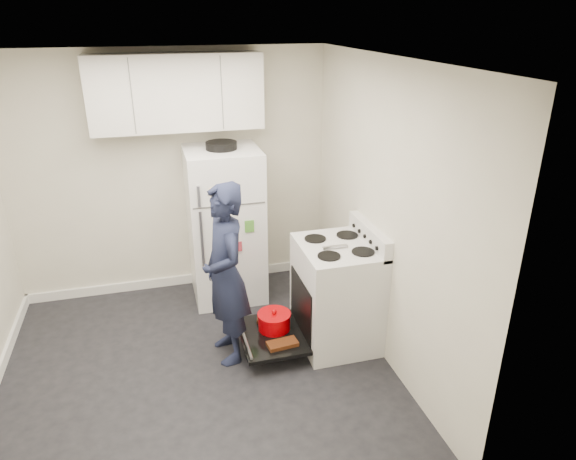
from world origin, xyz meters
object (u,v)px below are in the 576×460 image
object	(u,v)px
open_oven_door	(273,328)
refrigerator	(225,224)
electric_range	(335,295)
person	(225,275)

from	to	relation	value
open_oven_door	refrigerator	size ratio (longest dim) A/B	0.42
open_oven_door	electric_range	bearing A→B (deg)	-3.58
electric_range	person	size ratio (longest dim) A/B	0.70
refrigerator	open_oven_door	bearing A→B (deg)	-77.90
person	electric_range	bearing A→B (deg)	80.10
refrigerator	person	world-z (taller)	refrigerator
electric_range	open_oven_door	distance (m)	0.63
person	open_oven_door	bearing A→B (deg)	82.10
electric_range	person	bearing A→B (deg)	177.82
electric_range	person	distance (m)	1.02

